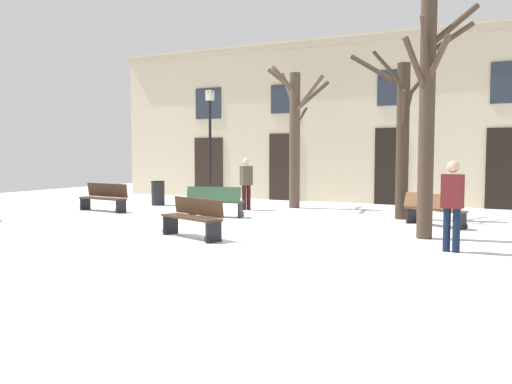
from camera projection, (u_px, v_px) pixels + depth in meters
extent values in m
plane|color=white|center=(227.00, 229.00, 13.39)|extent=(30.90, 30.90, 0.00)
cube|color=beige|center=(335.00, 120.00, 20.64)|extent=(19.31, 0.40, 6.26)
cube|color=tan|center=(333.00, 42.00, 20.21)|extent=(19.31, 0.30, 0.24)
cube|color=black|center=(209.00, 168.00, 23.03)|extent=(1.37, 0.08, 2.52)
cube|color=#262D38|center=(208.00, 103.00, 22.84)|extent=(1.23, 0.06, 1.29)
cube|color=black|center=(284.00, 167.00, 21.47)|extent=(1.25, 0.08, 2.65)
cube|color=#262D38|center=(284.00, 99.00, 21.28)|extent=(1.13, 0.06, 1.12)
cube|color=black|center=(388.00, 166.00, 19.62)|extent=(0.98, 0.08, 2.79)
cube|color=#262D38|center=(390.00, 88.00, 19.42)|extent=(0.89, 0.06, 1.27)
cube|color=black|center=(508.00, 169.00, 17.87)|extent=(1.37, 0.08, 2.71)
cube|color=#262D38|center=(511.00, 82.00, 17.66)|extent=(1.23, 0.06, 1.36)
cylinder|color=#4C3D2D|center=(295.00, 141.00, 18.39)|extent=(0.36, 0.36, 4.58)
cylinder|color=#4C3D2D|center=(312.00, 96.00, 18.68)|extent=(0.89, 1.41, 1.17)
cylinder|color=#4C3D2D|center=(282.00, 80.00, 18.43)|extent=(1.04, 0.21, 0.86)
cylinder|color=#4C3D2D|center=(308.00, 95.00, 17.68)|extent=(1.37, 0.89, 1.16)
cylinder|color=#4C3D2D|center=(284.00, 80.00, 17.68)|extent=(0.32, 1.44, 0.76)
cylinder|color=#4C3D2D|center=(288.00, 91.00, 18.84)|extent=(0.98, 1.00, 1.42)
cylinder|color=#4C3D2D|center=(301.00, 118.00, 18.87)|extent=(0.14, 1.25, 0.84)
cylinder|color=#423326|center=(427.00, 119.00, 11.71)|extent=(0.34, 0.34, 5.23)
cylinder|color=#423326|center=(416.00, 67.00, 11.47)|extent=(0.55, 0.73, 1.24)
cylinder|color=#423326|center=(453.00, 26.00, 11.62)|extent=(1.05, 0.72, 0.99)
cylinder|color=#423326|center=(428.00, 48.00, 12.04)|extent=(0.25, 0.98, 0.95)
cylinder|color=#423326|center=(425.00, 43.00, 11.30)|extent=(0.12, 0.77, 1.02)
cylinder|color=#423326|center=(451.00, 38.00, 11.60)|extent=(0.96, 0.57, 0.74)
cylinder|color=#423326|center=(438.00, 59.00, 11.26)|extent=(0.65, 0.74, 0.93)
cylinder|color=#382B1E|center=(403.00, 142.00, 15.26)|extent=(0.36, 0.36, 4.39)
cylinder|color=#382B1E|center=(403.00, 110.00, 14.79)|extent=(0.29, 0.92, 1.06)
cylinder|color=#382B1E|center=(407.00, 109.00, 15.72)|extent=(0.15, 1.25, 1.19)
cylinder|color=#382B1E|center=(389.00, 69.00, 15.02)|extent=(0.84, 0.70, 0.98)
cylinder|color=#382B1E|center=(416.00, 87.00, 15.45)|extent=(0.63, 1.03, 1.00)
cylinder|color=#382B1E|center=(377.00, 71.00, 15.58)|extent=(1.68, 0.40, 1.11)
cylinder|color=black|center=(210.00, 153.00, 19.75)|extent=(0.10, 0.10, 3.78)
cylinder|color=black|center=(211.00, 201.00, 19.88)|extent=(0.22, 0.22, 0.20)
cube|color=beige|center=(210.00, 96.00, 19.61)|extent=(0.24, 0.24, 0.36)
cone|color=black|center=(210.00, 91.00, 19.59)|extent=(0.30, 0.30, 0.14)
cylinder|color=black|center=(158.00, 194.00, 19.46)|extent=(0.47, 0.47, 0.84)
torus|color=black|center=(158.00, 182.00, 19.43)|extent=(0.50, 0.50, 0.04)
cube|color=brown|center=(435.00, 210.00, 13.83)|extent=(1.63, 1.15, 0.05)
cube|color=brown|center=(431.00, 201.00, 13.71)|extent=(1.50, 0.91, 0.38)
cube|color=black|center=(461.00, 221.00, 13.22)|extent=(0.23, 0.35, 0.43)
torus|color=black|center=(465.00, 226.00, 13.31)|extent=(0.16, 0.11, 0.17)
cube|color=black|center=(411.00, 215.00, 14.47)|extent=(0.23, 0.35, 0.43)
torus|color=black|center=(415.00, 220.00, 14.57)|extent=(0.16, 0.11, 0.17)
cube|color=#2D4C33|center=(216.00, 202.00, 15.88)|extent=(1.67, 0.85, 0.05)
cube|color=#2D4C33|center=(214.00, 194.00, 15.65)|extent=(1.59, 0.53, 0.41)
cube|color=black|center=(240.00, 210.00, 15.74)|extent=(0.16, 0.41, 0.45)
torus|color=black|center=(242.00, 214.00, 15.92)|extent=(0.17, 0.07, 0.17)
cube|color=black|center=(192.00, 209.00, 16.04)|extent=(0.16, 0.41, 0.45)
torus|color=black|center=(194.00, 213.00, 16.23)|extent=(0.17, 0.07, 0.17)
cube|color=#3D2819|center=(191.00, 218.00, 11.89)|extent=(1.77, 1.02, 0.05)
cube|color=#3D2819|center=(198.00, 207.00, 12.01)|extent=(1.64, 0.69, 0.38)
cube|color=black|center=(171.00, 224.00, 12.50)|extent=(0.19, 0.39, 0.46)
torus|color=black|center=(165.00, 231.00, 12.40)|extent=(0.17, 0.09, 0.17)
cube|color=black|center=(214.00, 232.00, 11.32)|extent=(0.19, 0.39, 0.46)
torus|color=black|center=(207.00, 240.00, 11.22)|extent=(0.17, 0.09, 0.17)
cube|color=#3D2819|center=(103.00, 198.00, 17.37)|extent=(1.85, 0.64, 0.05)
cube|color=#3D2819|center=(107.00, 190.00, 17.51)|extent=(1.81, 0.31, 0.44)
cube|color=black|center=(85.00, 204.00, 17.84)|extent=(0.11, 0.39, 0.42)
torus|color=black|center=(81.00, 208.00, 17.72)|extent=(0.17, 0.05, 0.17)
cube|color=black|center=(121.00, 206.00, 16.92)|extent=(0.11, 0.39, 0.42)
torus|color=black|center=(117.00, 211.00, 16.79)|extent=(0.17, 0.05, 0.17)
cylinder|color=#350F0F|center=(244.00, 198.00, 17.79)|extent=(0.14, 0.14, 0.82)
cylinder|color=#350F0F|center=(249.00, 197.00, 17.90)|extent=(0.14, 0.14, 0.82)
cube|color=#4C4233|center=(246.00, 176.00, 17.79)|extent=(0.37, 0.44, 0.63)
sphere|color=beige|center=(246.00, 162.00, 17.76)|extent=(0.23, 0.23, 0.23)
cylinder|color=black|center=(447.00, 230.00, 10.29)|extent=(0.14, 0.14, 0.83)
cylinder|color=black|center=(456.00, 231.00, 10.18)|extent=(0.14, 0.14, 0.83)
cube|color=#591919|center=(452.00, 191.00, 10.19)|extent=(0.41, 0.29, 0.64)
sphere|color=tan|center=(453.00, 167.00, 10.15)|extent=(0.23, 0.23, 0.23)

